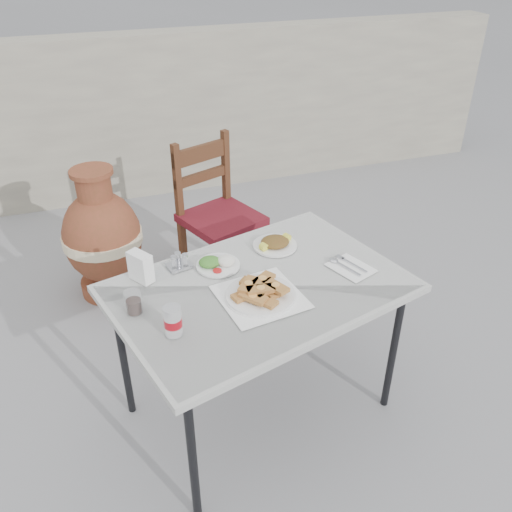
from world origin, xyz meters
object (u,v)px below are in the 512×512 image
object	(u,v)px
pide_plate	(260,291)
condiment_caddy	(179,262)
salad_chopped_plate	(275,243)
salad_rice_plate	(218,263)
cafe_table	(259,295)
chair	(217,215)
cola_glass	(134,303)
terracotta_urn	(103,238)
soda_can	(173,321)
napkin_holder	(141,267)

from	to	relation	value
pide_plate	condiment_caddy	xyz separation A→B (m)	(-0.25, 0.30, -0.00)
salad_chopped_plate	salad_rice_plate	bearing A→B (deg)	-165.48
salad_chopped_plate	pide_plate	bearing A→B (deg)	-119.04
cafe_table	pide_plate	world-z (taller)	pide_plate
cafe_table	chair	distance (m)	1.05
salad_rice_plate	cola_glass	xyz separation A→B (m)	(-0.36, -0.19, 0.02)
terracotta_urn	cola_glass	bearing A→B (deg)	-87.37
cafe_table	pide_plate	xyz separation A→B (m)	(-0.02, -0.07, 0.08)
soda_can	cola_glass	distance (m)	0.20
salad_rice_plate	terracotta_urn	distance (m)	1.10
pide_plate	salad_chopped_plate	bearing A→B (deg)	60.96
cola_glass	chair	xyz separation A→B (m)	(0.59, 1.04, -0.26)
condiment_caddy	chair	size ratio (longest dim) A/B	0.12
salad_chopped_plate	terracotta_urn	distance (m)	1.18
salad_rice_plate	condiment_caddy	xyz separation A→B (m)	(-0.15, 0.04, 0.01)
soda_can	condiment_caddy	xyz separation A→B (m)	(0.10, 0.40, -0.03)
napkin_holder	chair	distance (m)	1.04
salad_rice_plate	cafe_table	bearing A→B (deg)	-56.53
pide_plate	terracotta_urn	world-z (taller)	terracotta_urn
pide_plate	cafe_table	bearing A→B (deg)	73.11
condiment_caddy	chair	bearing A→B (deg)	65.14
cola_glass	napkin_holder	size ratio (longest dim) A/B	0.73
condiment_caddy	cafe_table	bearing A→B (deg)	-39.94
napkin_holder	salad_rice_plate	bearing A→B (deg)	-33.22
salad_chopped_plate	napkin_holder	xyz separation A→B (m)	(-0.58, -0.07, 0.04)
soda_can	terracotta_urn	distance (m)	1.38
cafe_table	napkin_holder	world-z (taller)	napkin_holder
napkin_holder	terracotta_urn	xyz separation A→B (m)	(-0.11, 0.96, -0.38)
salad_rice_plate	chair	xyz separation A→B (m)	(0.22, 0.85, -0.24)
pide_plate	napkin_holder	xyz separation A→B (m)	(-0.40, 0.26, 0.03)
cola_glass	terracotta_urn	xyz separation A→B (m)	(-0.05, 1.16, -0.36)
cafe_table	chair	size ratio (longest dim) A/B	1.45
cafe_table	cola_glass	world-z (taller)	cola_glass
soda_can	chair	size ratio (longest dim) A/B	0.13
salad_chopped_plate	cola_glass	size ratio (longest dim) A/B	2.20
salad_rice_plate	cola_glass	distance (m)	0.41
chair	condiment_caddy	bearing A→B (deg)	-136.24
salad_chopped_plate	condiment_caddy	distance (m)	0.43
cafe_table	chair	xyz separation A→B (m)	(0.11, 1.03, -0.18)
cola_glass	condiment_caddy	size ratio (longest dim) A/B	0.82
salad_rice_plate	chair	bearing A→B (deg)	75.24
chair	terracotta_urn	world-z (taller)	chair
salad_rice_plate	cola_glass	world-z (taller)	cola_glass
chair	salad_rice_plate	bearing A→B (deg)	-126.15
pide_plate	napkin_holder	size ratio (longest dim) A/B	2.80
chair	cafe_table	bearing A→B (deg)	-117.22
napkin_holder	condiment_caddy	distance (m)	0.17
pide_plate	chair	distance (m)	1.14
soda_can	terracotta_urn	xyz separation A→B (m)	(-0.16, 1.32, -0.38)
salad_chopped_plate	condiment_caddy	size ratio (longest dim) A/B	1.79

